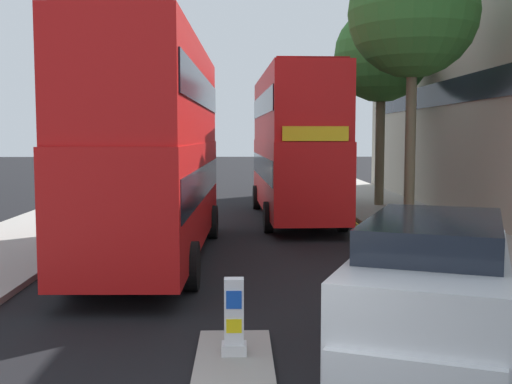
% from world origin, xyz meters
% --- Properties ---
extents(sidewalk_right, '(4.00, 80.00, 0.14)m').
position_xyz_m(sidewalk_right, '(6.50, 16.00, 0.07)').
color(sidewalk_right, '#9E9991').
rests_on(sidewalk_right, ground).
extents(sidewalk_left, '(4.00, 80.00, 0.14)m').
position_xyz_m(sidewalk_left, '(-6.50, 16.00, 0.07)').
color(sidewalk_left, '#9E9991').
rests_on(sidewalk_left, ground).
extents(kerb_line_outer, '(0.10, 56.00, 0.01)m').
position_xyz_m(kerb_line_outer, '(4.40, 14.00, 0.00)').
color(kerb_line_outer, yellow).
rests_on(kerb_line_outer, ground).
extents(kerb_line_inner, '(0.10, 56.00, 0.01)m').
position_xyz_m(kerb_line_inner, '(4.24, 14.00, 0.00)').
color(kerb_line_inner, yellow).
rests_on(kerb_line_inner, ground).
extents(traffic_island, '(1.10, 2.20, 0.10)m').
position_xyz_m(traffic_island, '(0.00, 3.89, 0.05)').
color(traffic_island, '#9E9991').
rests_on(traffic_island, ground).
extents(keep_left_bollard, '(0.36, 0.28, 1.11)m').
position_xyz_m(keep_left_bollard, '(0.00, 3.89, 0.61)').
color(keep_left_bollard, silver).
rests_on(keep_left_bollard, traffic_island).
extents(double_decker_bus_away, '(2.97, 10.86, 5.64)m').
position_xyz_m(double_decker_bus_away, '(-2.10, 11.39, 3.03)').
color(double_decker_bus_away, red).
rests_on(double_decker_bus_away, ground).
extents(double_decker_bus_oncoming, '(3.05, 10.88, 5.64)m').
position_xyz_m(double_decker_bus_oncoming, '(2.18, 19.21, 3.03)').
color(double_decker_bus_oncoming, red).
rests_on(double_decker_bus_oncoming, ground).
extents(taxi_minivan, '(3.51, 5.16, 2.12)m').
position_xyz_m(taxi_minivan, '(2.66, 3.29, 1.07)').
color(taxi_minivan, silver).
rests_on(taxi_minivan, ground).
extents(pedestrian_far, '(0.34, 0.22, 1.62)m').
position_xyz_m(pedestrian_far, '(5.00, 25.90, 0.99)').
color(pedestrian_far, '#2D2D38').
rests_on(pedestrian_far, sidewalk_right).
extents(street_tree_near, '(4.15, 4.15, 8.71)m').
position_xyz_m(street_tree_near, '(6.33, 22.86, 6.72)').
color(street_tree_near, '#6B6047').
rests_on(street_tree_near, sidewalk_right).
extents(street_tree_mid, '(4.07, 4.07, 8.97)m').
position_xyz_m(street_tree_mid, '(5.50, 14.88, 7.03)').
color(street_tree_mid, '#6B6047').
rests_on(street_tree_mid, sidewalk_right).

